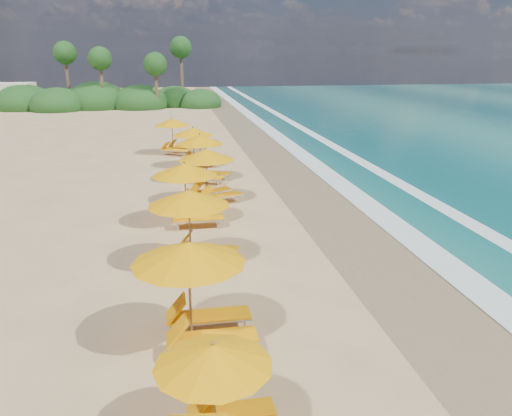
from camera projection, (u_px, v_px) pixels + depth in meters
The scene contains 13 objects.
ground at pixel (256, 240), 17.95m from camera, with size 160.00×160.00×0.00m, color tan.
wet_sand at pixel (364, 234), 18.59m from camera, with size 4.00×160.00×0.01m, color #8B7A53.
surf_foam at pixel (432, 229), 19.02m from camera, with size 4.00×160.00×0.01m.
station_2 at pixel (223, 387), 8.35m from camera, with size 2.17×2.00×2.00m.
station_3 at pixel (199, 286), 11.24m from camera, with size 2.74×2.52×2.56m.
station_4 at pixel (196, 223), 15.42m from camera, with size 3.14×3.05×2.51m.
station_5 at pixel (190, 189), 19.21m from camera, with size 2.70×2.50×2.48m.
station_6 at pixel (211, 172), 22.05m from camera, with size 3.22×3.19×2.47m.
station_7 at pixel (204, 155), 25.63m from camera, with size 3.28×3.28×2.47m.
station_8 at pixel (197, 144), 29.00m from camera, with size 2.71×2.56×2.33m.
station_9 at pixel (175, 134), 32.55m from camera, with size 3.17×3.17×2.36m.
treeline at pixel (106, 100), 58.90m from camera, with size 25.80×8.80×9.74m.
beach_building at pixel (1, 96), 59.18m from camera, with size 7.00×5.00×2.80m, color beige.
Camera 1 is at (-2.83, -16.56, 6.41)m, focal length 35.66 mm.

